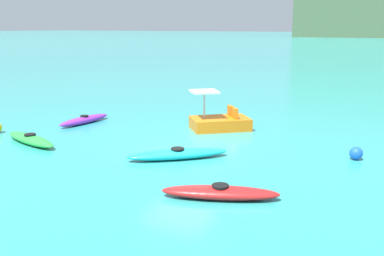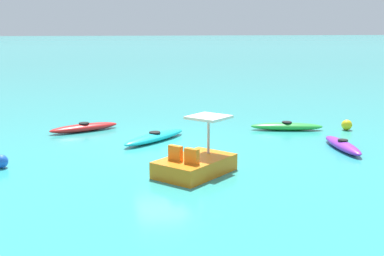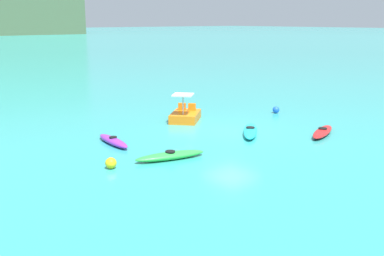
{
  "view_description": "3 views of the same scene",
  "coord_description": "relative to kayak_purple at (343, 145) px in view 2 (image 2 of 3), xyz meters",
  "views": [
    {
      "loc": [
        7.45,
        -13.23,
        4.32
      ],
      "look_at": [
        -0.25,
        1.32,
        0.52
      ],
      "focal_mm": 41.6,
      "sensor_mm": 36.0,
      "label": 1
    },
    {
      "loc": [
        2.97,
        17.47,
        4.29
      ],
      "look_at": [
        -1.19,
        -1.48,
        0.35
      ],
      "focal_mm": 45.74,
      "sensor_mm": 36.0,
      "label": 2
    },
    {
      "loc": [
        -16.66,
        -16.61,
        5.75
      ],
      "look_at": [
        -1.87,
        1.01,
        0.31
      ],
      "focal_mm": 42.98,
      "sensor_mm": 36.0,
      "label": 3
    }
  ],
  "objects": [
    {
      "name": "ground_plane",
      "position": [
        6.03,
        -1.85,
        -0.16
      ],
      "size": [
        600.0,
        600.0,
        0.0
      ],
      "primitive_type": "plane",
      "color": "teal"
    },
    {
      "name": "kayak_purple",
      "position": [
        0.0,
        0.0,
        0.0
      ],
      "size": [
        0.83,
        2.88,
        0.37
      ],
      "color": "purple",
      "rests_on": "ground_plane"
    },
    {
      "name": "kayak_green",
      "position": [
        0.59,
        -3.67,
        0.0
      ],
      "size": [
        3.15,
        1.43,
        0.37
      ],
      "color": "green",
      "rests_on": "ground_plane"
    },
    {
      "name": "kayak_red",
      "position": [
        9.13,
        -5.31,
        0.0
      ],
      "size": [
        3.06,
        1.76,
        0.37
      ],
      "color": "red",
      "rests_on": "ground_plane"
    },
    {
      "name": "kayak_cyan",
      "position": [
        6.44,
        -2.8,
        0.0
      ],
      "size": [
        2.99,
        2.76,
        0.37
      ],
      "color": "#19B7C6",
      "rests_on": "ground_plane"
    },
    {
      "name": "pedal_boat_orange",
      "position": [
        5.88,
        1.81,
        0.17
      ],
      "size": [
        2.8,
        2.7,
        1.68
      ],
      "color": "orange",
      "rests_on": "ground_plane"
    },
    {
      "name": "buoy_yellow",
      "position": [
        -1.94,
        -3.13,
        0.06
      ],
      "size": [
        0.45,
        0.45,
        0.45
      ],
      "primitive_type": "sphere",
      "color": "yellow",
      "rests_on": "ground_plane"
    },
    {
      "name": "buoy_blue",
      "position": [
        11.69,
        -0.12,
        0.05
      ],
      "size": [
        0.43,
        0.43,
        0.43
      ],
      "primitive_type": "sphere",
      "color": "blue",
      "rests_on": "ground_plane"
    }
  ]
}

